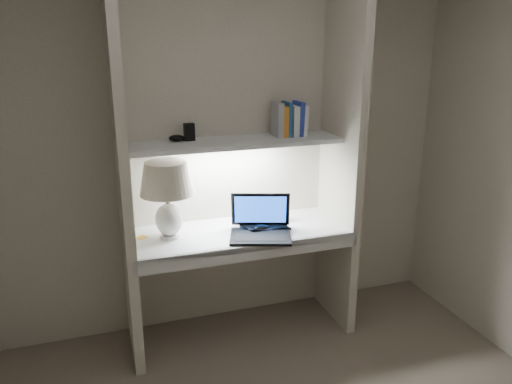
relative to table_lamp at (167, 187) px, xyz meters
name	(u,v)px	position (x,y,z in m)	size (l,w,h in m)	color
back_wall	(228,152)	(0.47, 0.26, 0.14)	(3.20, 0.01, 2.50)	beige
alcove_panel_left	(122,170)	(-0.26, -0.02, 0.14)	(0.06, 0.55, 2.50)	beige
alcove_panel_right	(341,153)	(1.20, -0.02, 0.14)	(0.06, 0.55, 2.50)	beige
desk	(240,233)	(0.47, -0.02, -0.36)	(1.40, 0.55, 0.04)	white
desk_apron	(252,252)	(0.47, -0.28, -0.39)	(1.46, 0.03, 0.10)	silver
shelf	(235,142)	(0.47, 0.08, 0.24)	(1.40, 0.36, 0.03)	silver
strip_light	(235,146)	(0.47, 0.08, 0.22)	(0.60, 0.04, 0.01)	white
table_lamp	(167,187)	(0.00, 0.00, 0.00)	(0.34, 0.34, 0.50)	white
laptop_main	(260,226)	(0.57, -0.13, -0.28)	(0.47, 0.44, 0.26)	black
laptop_netbook	(262,221)	(0.63, -0.01, -0.30)	(0.32, 0.29, 0.19)	black
speaker	(277,212)	(0.76, 0.06, -0.27)	(0.10, 0.07, 0.14)	silver
mouse	(261,228)	(0.60, -0.06, -0.32)	(0.10, 0.07, 0.04)	black
cable_coil	(250,225)	(0.55, 0.03, -0.33)	(0.10, 0.10, 0.01)	black
sticky_note	(142,237)	(-0.17, 0.06, -0.34)	(0.07, 0.07, 0.00)	gold
book_row	(289,120)	(0.86, 0.11, 0.36)	(0.22, 0.15, 0.23)	white
shelf_box	(189,132)	(0.18, 0.16, 0.31)	(0.07, 0.05, 0.11)	black
shelf_gadget	(176,138)	(0.10, 0.16, 0.28)	(0.10, 0.07, 0.04)	black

